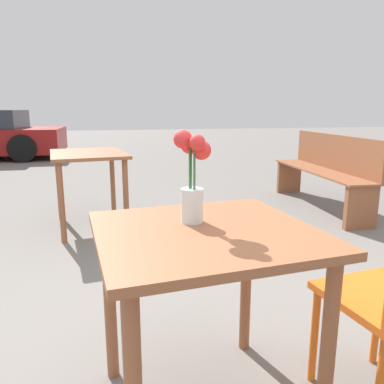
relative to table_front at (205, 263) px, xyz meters
The scene contains 4 objects.
table_front is the anchor object (origin of this frame).
flower_vase 0.30m from the table_front, 106.18° to the left, with size 0.14×0.15×0.34m.
bench_near 3.40m from the table_front, 50.77° to the left, with size 0.47×1.81×0.85m.
table_back 2.52m from the table_front, 101.38° to the left, with size 0.78×0.96×0.73m.
Camera 1 is at (-0.32, -1.20, 1.14)m, focal length 35.00 mm.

